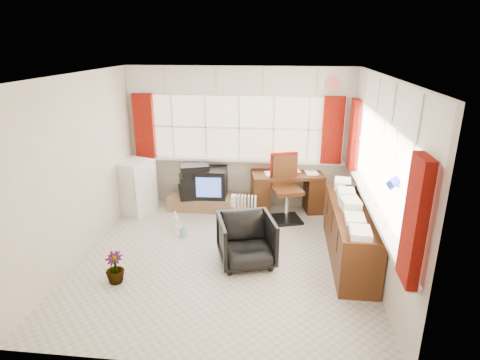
# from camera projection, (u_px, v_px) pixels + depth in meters

# --- Properties ---
(ground) EXTENTS (4.00, 4.00, 0.00)m
(ground) POSITION_uv_depth(u_px,v_px,m) (224.00, 258.00, 5.65)
(ground) COLOR beige
(ground) RESTS_ON ground
(room_walls) EXTENTS (4.00, 4.00, 4.00)m
(room_walls) POSITION_uv_depth(u_px,v_px,m) (223.00, 156.00, 5.16)
(room_walls) COLOR beige
(room_walls) RESTS_ON ground
(window_back) EXTENTS (3.70, 0.12, 3.60)m
(window_back) POSITION_uv_depth(u_px,v_px,m) (239.00, 156.00, 7.16)
(window_back) COLOR beige
(window_back) RESTS_ON room_walls
(window_right) EXTENTS (0.12, 3.70, 3.60)m
(window_right) POSITION_uv_depth(u_px,v_px,m) (373.00, 202.00, 5.14)
(window_right) COLOR beige
(window_right) RESTS_ON room_walls
(curtains) EXTENTS (3.83, 3.83, 1.15)m
(curtains) POSITION_uv_depth(u_px,v_px,m) (294.00, 143.00, 5.94)
(curtains) COLOR maroon
(curtains) RESTS_ON room_walls
(overhead_cabinets) EXTENTS (3.98, 3.98, 0.48)m
(overhead_cabinets) POSITION_uv_depth(u_px,v_px,m) (300.00, 89.00, 5.73)
(overhead_cabinets) COLOR silver
(overhead_cabinets) RESTS_ON room_walls
(desk) EXTENTS (1.32, 0.83, 0.74)m
(desk) POSITION_uv_depth(u_px,v_px,m) (287.00, 190.00, 7.11)
(desk) COLOR #492911
(desk) RESTS_ON ground
(desk_lamp) EXTENTS (0.15, 0.13, 0.40)m
(desk_lamp) POSITION_uv_depth(u_px,v_px,m) (286.00, 159.00, 6.84)
(desk_lamp) COLOR yellow
(desk_lamp) RESTS_ON desk
(task_chair) EXTENTS (0.60, 0.62, 1.13)m
(task_chair) POSITION_uv_depth(u_px,v_px,m) (285.00, 185.00, 6.74)
(task_chair) COLOR black
(task_chair) RESTS_ON ground
(office_chair) EXTENTS (0.91, 0.92, 0.68)m
(office_chair) POSITION_uv_depth(u_px,v_px,m) (246.00, 240.00, 5.43)
(office_chair) COLOR black
(office_chair) RESTS_ON ground
(radiator) EXTENTS (0.37, 0.16, 0.54)m
(radiator) POSITION_uv_depth(u_px,v_px,m) (245.00, 214.00, 6.54)
(radiator) COLOR white
(radiator) RESTS_ON ground
(credenza) EXTENTS (0.50, 2.00, 0.85)m
(credenza) POSITION_uv_depth(u_px,v_px,m) (350.00, 232.00, 5.53)
(credenza) COLOR #492911
(credenza) RESTS_ON ground
(file_tray) EXTENTS (0.39, 0.44, 0.12)m
(file_tray) POSITION_uv_depth(u_px,v_px,m) (357.00, 186.00, 6.07)
(file_tray) COLOR black
(file_tray) RESTS_ON credenza
(tv_bench) EXTENTS (1.40, 0.50, 0.25)m
(tv_bench) POSITION_uv_depth(u_px,v_px,m) (208.00, 202.00, 7.28)
(tv_bench) COLOR #98734C
(tv_bench) RESTS_ON ground
(crt_tv) EXTENTS (0.59, 0.56, 0.51)m
(crt_tv) POSITION_uv_depth(u_px,v_px,m) (211.00, 182.00, 7.14)
(crt_tv) COLOR black
(crt_tv) RESTS_ON tv_bench
(hifi_stack) EXTENTS (0.66, 0.54, 0.60)m
(hifi_stack) POSITION_uv_depth(u_px,v_px,m) (195.00, 182.00, 7.08)
(hifi_stack) COLOR black
(hifi_stack) RESTS_ON tv_bench
(mini_fridge) EXTENTS (0.72, 0.72, 0.94)m
(mini_fridge) POSITION_uv_depth(u_px,v_px,m) (134.00, 187.00, 7.04)
(mini_fridge) COLOR white
(mini_fridge) RESTS_ON ground
(spray_bottle_a) EXTENTS (0.15, 0.15, 0.31)m
(spray_bottle_a) POSITION_uv_depth(u_px,v_px,m) (176.00, 220.00, 6.46)
(spray_bottle_a) COLOR white
(spray_bottle_a) RESTS_ON ground
(spray_bottle_b) EXTENTS (0.12, 0.12, 0.19)m
(spray_bottle_b) POSITION_uv_depth(u_px,v_px,m) (183.00, 230.00, 6.26)
(spray_bottle_b) COLOR #86C9BD
(spray_bottle_b) RESTS_ON ground
(flower_vase) EXTENTS (0.27, 0.27, 0.41)m
(flower_vase) POSITION_uv_depth(u_px,v_px,m) (115.00, 268.00, 5.02)
(flower_vase) COLOR black
(flower_vase) RESTS_ON ground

